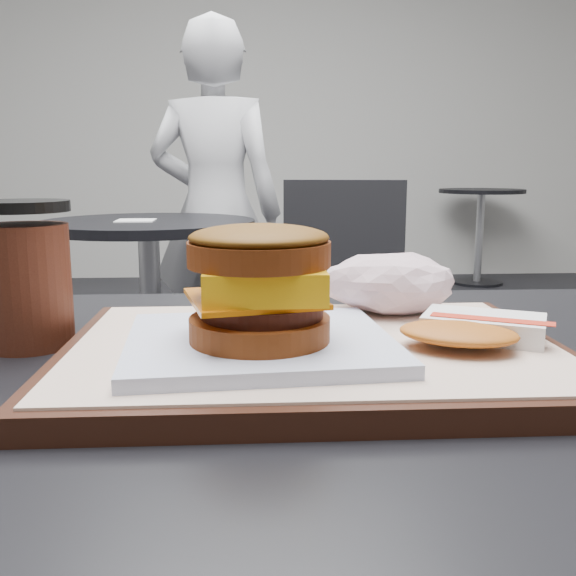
# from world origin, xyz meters

# --- Properties ---
(serving_tray) EXTENTS (0.38, 0.28, 0.02)m
(serving_tray) POSITION_xyz_m (0.03, 0.00, 0.78)
(serving_tray) COLOR black
(serving_tray) RESTS_ON customer_table
(breakfast_sandwich) EXTENTS (0.20, 0.19, 0.09)m
(breakfast_sandwich) POSITION_xyz_m (-0.01, -0.02, 0.83)
(breakfast_sandwich) COLOR white
(breakfast_sandwich) RESTS_ON serving_tray
(hash_brown) EXTENTS (0.13, 0.12, 0.02)m
(hash_brown) POSITION_xyz_m (0.15, -0.01, 0.80)
(hash_brown) COLOR white
(hash_brown) RESTS_ON serving_tray
(crumpled_wrapper) EXTENTS (0.12, 0.10, 0.05)m
(crumpled_wrapper) POSITION_xyz_m (0.11, 0.10, 0.82)
(crumpled_wrapper) COLOR white
(crumpled_wrapper) RESTS_ON serving_tray
(coffee_cup) EXTENTS (0.08, 0.08, 0.12)m
(coffee_cup) POSITION_xyz_m (-0.21, 0.07, 0.83)
(coffee_cup) COLOR #40190F
(coffee_cup) RESTS_ON customer_table
(neighbor_table) EXTENTS (0.70, 0.70, 0.75)m
(neighbor_table) POSITION_xyz_m (-0.35, 1.65, 0.55)
(neighbor_table) COLOR black
(neighbor_table) RESTS_ON ground
(napkin) EXTENTS (0.12, 0.12, 0.00)m
(napkin) POSITION_xyz_m (-0.38, 1.62, 0.75)
(napkin) COLOR white
(napkin) RESTS_ON neighbor_table
(neighbor_chair) EXTENTS (0.63, 0.48, 0.88)m
(neighbor_chair) POSITION_xyz_m (0.17, 1.63, 0.51)
(neighbor_chair) COLOR #AEAEB3
(neighbor_chair) RESTS_ON ground
(patron) EXTENTS (0.60, 0.46, 1.48)m
(patron) POSITION_xyz_m (-0.15, 2.14, 0.74)
(patron) COLOR silver
(patron) RESTS_ON ground
(bg_table_far) EXTENTS (0.66, 0.66, 0.75)m
(bg_table_far) POSITION_xyz_m (1.80, 4.50, 0.56)
(bg_table_far) COLOR black
(bg_table_far) RESTS_ON ground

